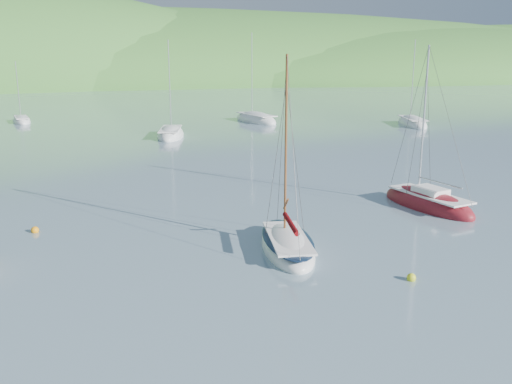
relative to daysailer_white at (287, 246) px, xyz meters
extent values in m
plane|color=slate|center=(-0.48, -3.97, -0.22)|extent=(700.00, 700.00, 0.00)
ellipsoid|color=#32762D|center=(-0.48, 166.03, -0.22)|extent=(440.00, 110.00, 44.00)
ellipsoid|color=#32762D|center=(89.52, 156.03, -0.22)|extent=(240.00, 100.00, 34.00)
ellipsoid|color=white|center=(0.00, 0.01, -0.11)|extent=(3.28, 6.77, 1.59)
cube|color=white|center=(-0.02, -0.12, 0.46)|extent=(2.48, 5.27, 0.10)
cylinder|color=brown|center=(0.11, 0.78, 4.75)|extent=(0.12, 0.12, 8.66)
ellipsoid|color=#0F1E34|center=(0.00, 0.01, 0.36)|extent=(3.23, 6.70, 0.27)
cylinder|color=#68070A|center=(-0.11, -0.77, 1.37)|extent=(0.68, 3.12, 0.24)
ellipsoid|color=maroon|center=(10.82, 5.06, -0.08)|extent=(3.95, 7.52, 1.97)
cube|color=white|center=(10.85, 4.92, 0.61)|extent=(3.00, 5.84, 0.10)
cylinder|color=#BBBDC1|center=(10.63, 5.90, 5.04)|extent=(0.12, 0.12, 8.94)
cube|color=white|center=(10.85, 4.92, 0.85)|extent=(1.74, 2.25, 0.42)
cylinder|color=#BBBDC1|center=(11.00, 4.22, 1.52)|extent=(0.83, 3.37, 0.09)
ellipsoid|color=white|center=(-0.98, 38.15, -0.07)|extent=(4.47, 8.39, 2.18)
cube|color=white|center=(-1.02, 37.99, 0.70)|extent=(3.39, 6.52, 0.10)
cylinder|color=#BBBDC1|center=(-0.78, 39.08, 5.44)|extent=(0.12, 0.12, 9.57)
ellipsoid|color=white|center=(11.67, 48.55, -0.05)|extent=(5.31, 9.31, 2.39)
cube|color=white|center=(11.72, 48.38, 0.78)|extent=(4.04, 7.24, 0.10)
cylinder|color=#BBBDC1|center=(11.39, 49.56, 6.03)|extent=(0.12, 0.12, 10.57)
ellipsoid|color=white|center=(-18.48, 56.11, -0.11)|extent=(3.29, 6.35, 1.65)
cube|color=white|center=(-18.46, 55.99, 0.48)|extent=(2.49, 4.94, 0.10)
cylinder|color=#BBBDC1|center=(-18.63, 56.82, 4.07)|extent=(0.12, 0.12, 7.26)
ellipsoid|color=white|center=(29.95, 39.80, -0.07)|extent=(4.67, 8.54, 2.21)
cube|color=white|center=(29.91, 39.65, 0.71)|extent=(3.54, 6.64, 0.10)
cylinder|color=#BBBDC1|center=(30.18, 40.75, 5.53)|extent=(0.12, 0.12, 9.72)
sphere|color=yellow|center=(3.89, -4.93, -0.10)|extent=(0.39, 0.39, 0.39)
sphere|color=orange|center=(10.52, 4.33, -0.10)|extent=(0.47, 0.47, 0.47)
sphere|color=orange|center=(-12.14, 6.17, -0.10)|extent=(0.41, 0.41, 0.41)
camera|label=1|loc=(-8.39, -24.89, 9.33)|focal=40.00mm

